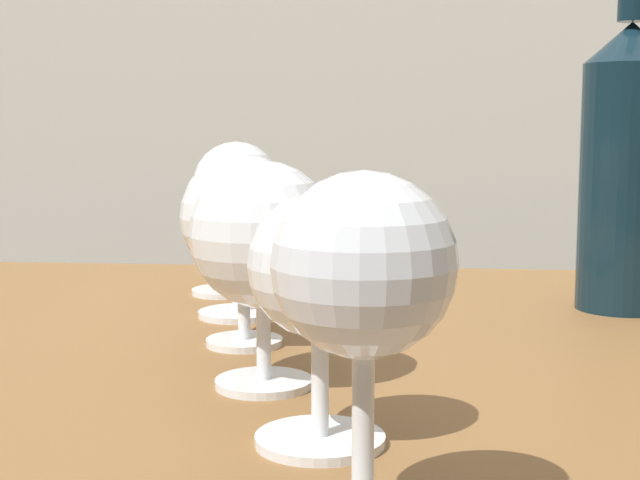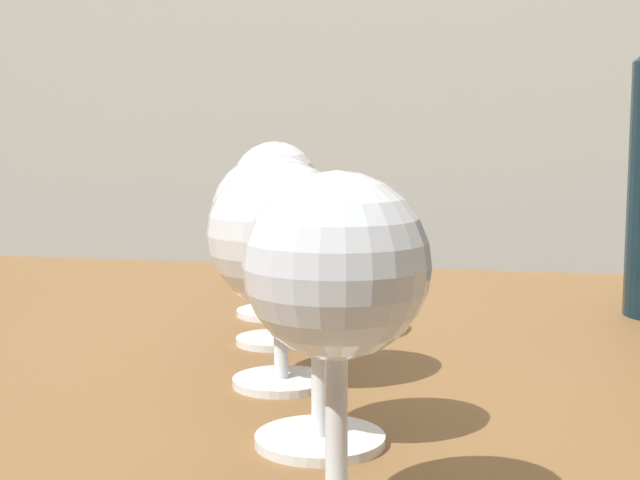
{
  "view_description": "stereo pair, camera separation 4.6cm",
  "coord_description": "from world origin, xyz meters",
  "px_view_note": "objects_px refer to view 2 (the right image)",
  "views": [
    {
      "loc": [
        0.05,
        -0.64,
        0.93
      ],
      "look_at": [
        0.01,
        -0.18,
        0.87
      ],
      "focal_mm": 52.43,
      "sensor_mm": 36.0,
      "label": 1
    },
    {
      "loc": [
        0.1,
        -0.64,
        0.93
      ],
      "look_at": [
        0.01,
        -0.18,
        0.87
      ],
      "focal_mm": 52.43,
      "sensor_mm": 36.0,
      "label": 2
    }
  ],
  "objects_px": {
    "wine_glass_amber": "(269,204)",
    "wine_glass_rose": "(280,238)",
    "wine_glass_pinot": "(273,220)",
    "wine_glass_white": "(337,274)",
    "wine_glass_cabernet": "(320,275)",
    "wine_glass_empty": "(275,193)"
  },
  "relations": [
    {
      "from": "wine_glass_pinot",
      "to": "wine_glass_rose",
      "type": "bearing_deg",
      "value": -73.87
    },
    {
      "from": "wine_glass_cabernet",
      "to": "wine_glass_amber",
      "type": "bearing_deg",
      "value": 107.54
    },
    {
      "from": "wine_glass_cabernet",
      "to": "wine_glass_amber",
      "type": "distance_m",
      "value": 0.43
    },
    {
      "from": "wine_glass_pinot",
      "to": "wine_glass_empty",
      "type": "relative_size",
      "value": 0.96
    },
    {
      "from": "wine_glass_white",
      "to": "wine_glass_cabernet",
      "type": "height_order",
      "value": "wine_glass_white"
    },
    {
      "from": "wine_glass_amber",
      "to": "wine_glass_rose",
      "type": "bearing_deg",
      "value": -74.61
    },
    {
      "from": "wine_glass_rose",
      "to": "wine_glass_pinot",
      "type": "distance_m",
      "value": 0.11
    },
    {
      "from": "wine_glass_rose",
      "to": "wine_glass_empty",
      "type": "height_order",
      "value": "wine_glass_empty"
    },
    {
      "from": "wine_glass_cabernet",
      "to": "wine_glass_pinot",
      "type": "xyz_separation_m",
      "value": [
        -0.08,
        0.21,
        0.0
      ]
    },
    {
      "from": "wine_glass_rose",
      "to": "wine_glass_amber",
      "type": "bearing_deg",
      "value": 105.39
    },
    {
      "from": "wine_glass_cabernet",
      "to": "wine_glass_pinot",
      "type": "height_order",
      "value": "wine_glass_pinot"
    },
    {
      "from": "wine_glass_pinot",
      "to": "wine_glass_empty",
      "type": "height_order",
      "value": "wine_glass_empty"
    },
    {
      "from": "wine_glass_amber",
      "to": "wine_glass_empty",
      "type": "bearing_deg",
      "value": -72.91
    },
    {
      "from": "wine_glass_cabernet",
      "to": "wine_glass_empty",
      "type": "relative_size",
      "value": 0.88
    },
    {
      "from": "wine_glass_rose",
      "to": "wine_glass_empty",
      "type": "relative_size",
      "value": 0.96
    },
    {
      "from": "wine_glass_white",
      "to": "wine_glass_cabernet",
      "type": "relative_size",
      "value": 1.13
    },
    {
      "from": "wine_glass_pinot",
      "to": "wine_glass_amber",
      "type": "height_order",
      "value": "wine_glass_pinot"
    },
    {
      "from": "wine_glass_white",
      "to": "wine_glass_amber",
      "type": "height_order",
      "value": "wine_glass_white"
    },
    {
      "from": "wine_glass_cabernet",
      "to": "wine_glass_rose",
      "type": "distance_m",
      "value": 0.11
    },
    {
      "from": "wine_glass_pinot",
      "to": "wine_glass_white",
      "type": "bearing_deg",
      "value": -71.82
    },
    {
      "from": "wine_glass_white",
      "to": "wine_glass_rose",
      "type": "height_order",
      "value": "wine_glass_white"
    },
    {
      "from": "wine_glass_rose",
      "to": "wine_glass_pinot",
      "type": "xyz_separation_m",
      "value": [
        -0.03,
        0.11,
        -0.0
      ]
    }
  ]
}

